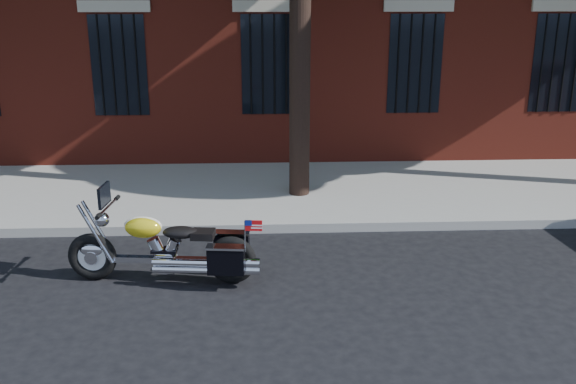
{
  "coord_description": "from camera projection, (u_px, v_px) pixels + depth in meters",
  "views": [
    {
      "loc": [
        -0.21,
        -8.1,
        3.66
      ],
      "look_at": [
        0.2,
        0.8,
        0.84
      ],
      "focal_mm": 40.0,
      "sensor_mm": 36.0,
      "label": 1
    }
  ],
  "objects": [
    {
      "name": "sidewalk",
      "position": [
        271.0,
        191.0,
        11.91
      ],
      "size": [
        40.0,
        3.6,
        0.15
      ],
      "primitive_type": "cube",
      "color": "gray",
      "rests_on": "ground"
    },
    {
      "name": "ground",
      "position": [
        276.0,
        268.0,
        8.83
      ],
      "size": [
        120.0,
        120.0,
        0.0
      ],
      "primitive_type": "plane",
      "color": "black",
      "rests_on": "ground"
    },
    {
      "name": "motorcycle",
      "position": [
        171.0,
        250.0,
        8.27
      ],
      "size": [
        2.55,
        0.88,
        1.31
      ],
      "rotation": [
        0.0,
        0.0,
        -0.1
      ],
      "color": "black",
      "rests_on": "ground"
    },
    {
      "name": "curb",
      "position": [
        274.0,
        227.0,
        10.12
      ],
      "size": [
        40.0,
        0.16,
        0.15
      ],
      "primitive_type": "cube",
      "color": "gray",
      "rests_on": "ground"
    }
  ]
}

